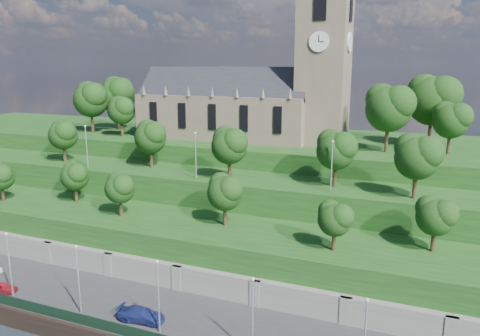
% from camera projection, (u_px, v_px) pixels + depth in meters
% --- Properties ---
extents(promenade, '(160.00, 12.00, 2.00)m').
position_uv_depth(promenade, '(117.00, 309.00, 53.56)').
color(promenade, '#2D2D30').
rests_on(promenade, ground).
extents(quay_wall, '(160.00, 0.50, 2.20)m').
position_uv_depth(quay_wall, '(80.00, 336.00, 48.08)').
color(quay_wall, black).
rests_on(quay_wall, ground).
extents(fence, '(160.00, 0.10, 1.20)m').
position_uv_depth(fence, '(83.00, 320.00, 48.35)').
color(fence, black).
rests_on(fence, promenade).
extents(retaining_wall, '(160.00, 2.10, 5.00)m').
position_uv_depth(retaining_wall, '(146.00, 276.00, 58.63)').
color(retaining_wall, slate).
rests_on(retaining_wall, ground).
extents(embankment_lower, '(160.00, 12.00, 8.00)m').
position_uv_depth(embankment_lower, '(170.00, 248.00, 63.74)').
color(embankment_lower, '#194316').
rests_on(embankment_lower, ground).
extents(embankment_upper, '(160.00, 10.00, 12.00)m').
position_uv_depth(embankment_upper, '(206.00, 211.00, 73.23)').
color(embankment_upper, '#194316').
rests_on(embankment_upper, ground).
extents(hilltop, '(160.00, 32.00, 15.00)m').
position_uv_depth(hilltop, '(254.00, 174.00, 91.85)').
color(hilltop, '#194316').
rests_on(hilltop, ground).
extents(church, '(38.60, 12.35, 27.60)m').
position_uv_depth(church, '(250.00, 98.00, 84.70)').
color(church, brown).
rests_on(church, hilltop).
extents(trees_lower, '(65.46, 8.12, 6.87)m').
position_uv_depth(trees_lower, '(182.00, 191.00, 61.37)').
color(trees_lower, '#312113').
rests_on(trees_lower, embankment_lower).
extents(trees_upper, '(62.64, 8.33, 8.16)m').
position_uv_depth(trees_upper, '(237.00, 143.00, 67.95)').
color(trees_upper, '#312113').
rests_on(trees_upper, embankment_upper).
extents(trees_hilltop, '(72.93, 16.57, 11.96)m').
position_uv_depth(trees_hilltop, '(259.00, 100.00, 83.63)').
color(trees_hilltop, '#312113').
rests_on(trees_hilltop, hilltop).
extents(lamp_posts_promenade, '(60.36, 0.36, 7.82)m').
position_uv_depth(lamp_posts_promenade, '(78.00, 274.00, 49.96)').
color(lamp_posts_promenade, '#B2B2B7').
rests_on(lamp_posts_promenade, promenade).
extents(lamp_posts_upper, '(40.36, 0.36, 6.92)m').
position_uv_depth(lamp_posts_upper, '(196.00, 151.00, 68.36)').
color(lamp_posts_upper, '#B2B2B7').
rests_on(lamp_posts_upper, embankment_upper).
extents(car_left, '(3.79, 2.09, 1.22)m').
position_uv_depth(car_left, '(2.00, 287.00, 55.40)').
color(car_left, maroon).
rests_on(car_left, promenade).
extents(car_right, '(5.26, 2.64, 1.47)m').
position_uv_depth(car_right, '(141.00, 315.00, 49.10)').
color(car_right, navy).
rests_on(car_right, promenade).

